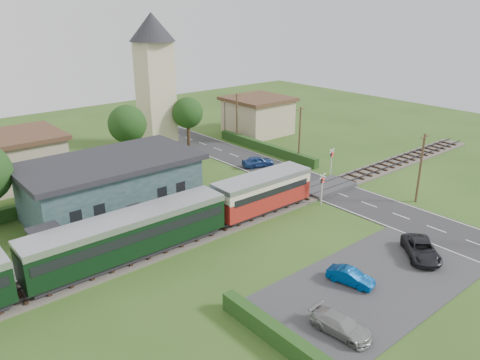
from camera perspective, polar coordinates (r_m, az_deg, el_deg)
ground at (r=42.67m, az=3.78°, el=-5.07°), size 120.00×120.00×0.00m
railway_track at (r=43.94m, az=1.98°, el=-4.08°), size 76.00×3.20×0.49m
road at (r=49.55m, az=12.20°, el=-1.72°), size 6.00×70.00×0.05m
car_park at (r=34.96m, az=15.89°, el=-12.06°), size 17.00×9.00×0.08m
crossing_deck at (r=50.62m, az=10.45°, el=-0.86°), size 6.20×3.40×0.45m
platform at (r=41.11m, az=-11.58°, el=-6.17°), size 30.00×3.00×0.45m
equipment_hut at (r=37.85m, az=-22.45°, el=-7.29°), size 2.30×2.30×2.55m
station_building at (r=44.95m, az=-15.39°, el=-0.69°), size 16.00×9.00×5.30m
train at (r=35.45m, az=-17.88°, el=-7.81°), size 43.20×2.90×3.40m
church_tower at (r=64.58m, az=-10.40°, el=12.96°), size 6.00×6.00×17.60m
house_west at (r=56.14m, az=-26.19°, el=2.24°), size 10.80×8.80×5.50m
house_east at (r=71.40m, az=2.19°, el=7.92°), size 8.80×8.80×5.50m
hedge_carpark at (r=28.49m, az=4.41°, el=-18.27°), size 0.80×9.00×1.20m
hedge_roadside at (r=62.45m, az=3.13°, el=3.96°), size 0.80×18.00×1.20m
hedge_station at (r=49.57m, az=-17.41°, el=-1.44°), size 22.00×0.80×1.30m
tree_b at (r=57.93m, az=-13.58°, el=6.62°), size 4.60×4.60×7.34m
tree_c at (r=64.56m, az=-6.41°, el=8.13°), size 4.20×4.20×6.78m
utility_pole_b at (r=48.65m, az=21.13°, el=1.43°), size 1.40×0.22×7.00m
utility_pole_c at (r=57.57m, az=7.27°, el=5.51°), size 1.40×0.22×7.00m
utility_pole_d at (r=66.04m, az=-0.40°, el=7.63°), size 1.40×0.22×7.00m
crossing_signal_near at (r=45.91m, az=9.99°, el=-0.53°), size 0.84×0.28×3.28m
crossing_signal_far at (r=54.05m, az=11.10°, el=2.64°), size 0.84×0.28×3.28m
streetlamp_east at (r=71.07m, az=-1.86°, el=8.07°), size 0.30×0.30×5.15m
car_on_road at (r=56.50m, az=2.20°, el=2.28°), size 4.14×2.79×1.31m
car_park_blue at (r=34.23m, az=13.32°, el=-11.40°), size 1.92×3.50×1.09m
car_park_silver at (r=29.61m, az=12.19°, el=-16.90°), size 1.99×4.06×1.14m
car_park_dark at (r=39.09m, az=21.21°, el=-7.88°), size 4.80×4.86×1.30m
pedestrian_near at (r=45.24m, az=-1.84°, el=-1.78°), size 0.67×0.56×1.56m
pedestrian_far at (r=37.90m, az=-20.39°, el=-7.74°), size 0.80×0.93×1.68m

